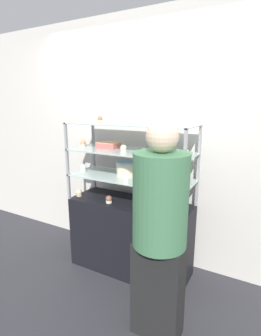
# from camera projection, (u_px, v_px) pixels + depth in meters

# --- Properties ---
(ground_plane) EXTENTS (20.00, 20.00, 0.00)m
(ground_plane) POSITION_uv_depth(u_px,v_px,m) (130.00, 268.00, 2.79)
(ground_plane) COLOR #2D2D33
(back_wall) EXTENTS (8.00, 0.05, 2.60)m
(back_wall) POSITION_uv_depth(u_px,v_px,m) (147.00, 142.00, 2.80)
(back_wall) COLOR silver
(back_wall) RESTS_ON ground_plane
(display_base) EXTENTS (1.22, 0.46, 0.75)m
(display_base) POSITION_uv_depth(u_px,v_px,m) (130.00, 236.00, 2.70)
(display_base) COLOR black
(display_base) RESTS_ON ground_plane
(display_riser_lower) EXTENTS (1.22, 0.46, 0.26)m
(display_riser_lower) POSITION_uv_depth(u_px,v_px,m) (130.00, 179.00, 2.55)
(display_riser_lower) COLOR #99999E
(display_riser_lower) RESTS_ON display_base
(display_riser_middle) EXTENTS (1.22, 0.46, 0.26)m
(display_riser_middle) POSITION_uv_depth(u_px,v_px,m) (130.00, 153.00, 2.49)
(display_riser_middle) COLOR #99999E
(display_riser_middle) RESTS_ON display_riser_lower
(display_riser_upper) EXTENTS (1.22, 0.46, 0.26)m
(display_riser_upper) POSITION_uv_depth(u_px,v_px,m) (130.00, 125.00, 2.43)
(display_riser_upper) COLOR #99999E
(display_riser_upper) RESTS_ON display_riser_middle
(layer_cake_centerpiece) EXTENTS (0.19, 0.19, 0.14)m
(layer_cake_centerpiece) POSITION_uv_depth(u_px,v_px,m) (126.00, 168.00, 2.59)
(layer_cake_centerpiece) COLOR beige
(layer_cake_centerpiece) RESTS_ON display_riser_lower
(sheet_cake_frosted) EXTENTS (0.22, 0.15, 0.06)m
(sheet_cake_frosted) POSITION_uv_depth(u_px,v_px,m) (108.00, 145.00, 2.64)
(sheet_cake_frosted) COLOR #C66660
(sheet_cake_frosted) RESTS_ON display_riser_middle
(cupcake_0) EXTENTS (0.06, 0.06, 0.07)m
(cupcake_0) POSITION_uv_depth(u_px,v_px,m) (79.00, 193.00, 2.77)
(cupcake_0) COLOR #CCB28C
(cupcake_0) RESTS_ON display_base
(cupcake_1) EXTENTS (0.06, 0.06, 0.07)m
(cupcake_1) POSITION_uv_depth(u_px,v_px,m) (109.00, 199.00, 2.58)
(cupcake_1) COLOR white
(cupcake_1) RESTS_ON display_base
(cupcake_2) EXTENTS (0.06, 0.06, 0.07)m
(cupcake_2) POSITION_uv_depth(u_px,v_px,m) (143.00, 204.00, 2.46)
(cupcake_2) COLOR white
(cupcake_2) RESTS_ON display_base
(cupcake_3) EXTENTS (0.06, 0.06, 0.07)m
(cupcake_3) POSITION_uv_depth(u_px,v_px,m) (181.00, 210.00, 2.32)
(cupcake_3) COLOR beige
(cupcake_3) RESTS_ON display_base
(price_tag_0) EXTENTS (0.04, 0.00, 0.04)m
(price_tag_0) POSITION_uv_depth(u_px,v_px,m) (136.00, 210.00, 2.35)
(price_tag_0) COLOR white
(price_tag_0) RESTS_ON display_base
(cupcake_4) EXTENTS (0.06, 0.06, 0.08)m
(cupcake_4) POSITION_uv_depth(u_px,v_px,m) (83.00, 168.00, 2.75)
(cupcake_4) COLOR white
(cupcake_4) RESTS_ON display_riser_lower
(cupcake_5) EXTENTS (0.06, 0.06, 0.08)m
(cupcake_5) POSITION_uv_depth(u_px,v_px,m) (145.00, 177.00, 2.42)
(cupcake_5) COLOR white
(cupcake_5) RESTS_ON display_riser_lower
(cupcake_6) EXTENTS (0.06, 0.06, 0.08)m
(cupcake_6) POSITION_uv_depth(u_px,v_px,m) (182.00, 184.00, 2.22)
(cupcake_6) COLOR beige
(cupcake_6) RESTS_ON display_riser_lower
(price_tag_1) EXTENTS (0.04, 0.00, 0.04)m
(price_tag_1) POSITION_uv_depth(u_px,v_px,m) (126.00, 181.00, 2.33)
(price_tag_1) COLOR white
(price_tag_1) RESTS_ON display_riser_lower
(cupcake_7) EXTENTS (0.06, 0.06, 0.07)m
(cupcake_7) POSITION_uv_depth(u_px,v_px,m) (83.00, 144.00, 2.70)
(cupcake_7) COLOR beige
(cupcake_7) RESTS_ON display_riser_middle
(cupcake_8) EXTENTS (0.06, 0.06, 0.07)m
(cupcake_8) POSITION_uv_depth(u_px,v_px,m) (123.00, 149.00, 2.38)
(cupcake_8) COLOR beige
(cupcake_8) RESTS_ON display_riser_middle
(cupcake_9) EXTENTS (0.06, 0.06, 0.07)m
(cupcake_9) POSITION_uv_depth(u_px,v_px,m) (186.00, 154.00, 2.15)
(cupcake_9) COLOR white
(cupcake_9) RESTS_ON display_riser_middle
(price_tag_2) EXTENTS (0.04, 0.00, 0.04)m
(price_tag_2) POSITION_uv_depth(u_px,v_px,m) (144.00, 155.00, 2.19)
(price_tag_2) COLOR white
(price_tag_2) RESTS_ON display_riser_middle
(cupcake_10) EXTENTS (0.05, 0.05, 0.06)m
(cupcake_10) POSITION_uv_depth(u_px,v_px,m) (77.00, 119.00, 2.60)
(cupcake_10) COLOR #CCB28C
(cupcake_10) RESTS_ON display_riser_upper
(cupcake_11) EXTENTS (0.05, 0.05, 0.06)m
(cupcake_11) POSITION_uv_depth(u_px,v_px,m) (100.00, 120.00, 2.47)
(cupcake_11) COLOR #CCB28C
(cupcake_11) RESTS_ON display_riser_upper
(cupcake_12) EXTENTS (0.05, 0.05, 0.06)m
(cupcake_12) POSITION_uv_depth(u_px,v_px,m) (126.00, 121.00, 2.34)
(cupcake_12) COLOR beige
(cupcake_12) RESTS_ON display_riser_upper
(cupcake_13) EXTENTS (0.05, 0.05, 0.06)m
(cupcake_13) POSITION_uv_depth(u_px,v_px,m) (157.00, 121.00, 2.24)
(cupcake_13) COLOR beige
(cupcake_13) RESTS_ON display_riser_upper
(cupcake_14) EXTENTS (0.05, 0.05, 0.06)m
(cupcake_14) POSITION_uv_depth(u_px,v_px,m) (186.00, 122.00, 2.11)
(cupcake_14) COLOR beige
(cupcake_14) RESTS_ON display_riser_upper
(price_tag_3) EXTENTS (0.04, 0.00, 0.04)m
(price_tag_3) POSITION_uv_depth(u_px,v_px,m) (144.00, 123.00, 2.13)
(price_tag_3) COLOR white
(price_tag_3) RESTS_ON display_riser_upper
(customer_figure) EXTENTS (0.38, 0.38, 1.61)m
(customer_figure) POSITION_uv_depth(u_px,v_px,m) (160.00, 229.00, 1.81)
(customer_figure) COLOR black
(customer_figure) RESTS_ON ground_plane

